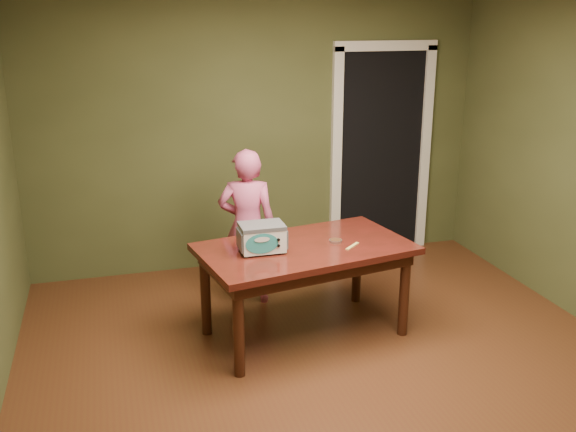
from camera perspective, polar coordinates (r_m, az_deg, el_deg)
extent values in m
plane|color=#512C17|center=(4.56, 5.33, -15.04)|extent=(5.00, 5.00, 0.00)
cube|color=#4B522B|center=(6.34, -2.58, 7.06)|extent=(4.50, 0.02, 2.60)
cube|color=black|center=(7.07, 7.20, 5.97)|extent=(0.90, 0.60, 2.10)
cube|color=black|center=(6.79, 8.24, 5.45)|extent=(0.90, 0.02, 2.10)
cube|color=white|center=(6.59, 4.31, 5.21)|extent=(0.10, 0.06, 2.20)
cube|color=white|center=(7.00, 12.05, 5.60)|extent=(0.10, 0.06, 2.20)
cube|color=white|center=(6.64, 8.72, 14.74)|extent=(1.10, 0.06, 0.10)
cube|color=#39140D|center=(4.94, 1.53, -2.93)|extent=(1.73, 1.16, 0.05)
cube|color=#33160C|center=(4.96, 1.52, -3.74)|extent=(1.59, 1.02, 0.10)
cylinder|color=#33160C|center=(4.53, -4.41, -10.13)|extent=(0.08, 0.08, 0.70)
cylinder|color=#33160C|center=(5.13, -7.35, -6.81)|extent=(0.08, 0.08, 0.70)
cylinder|color=#33160C|center=(5.15, 10.29, -6.82)|extent=(0.08, 0.08, 0.70)
cylinder|color=#33160C|center=(5.68, 6.14, -4.27)|extent=(0.08, 0.08, 0.70)
cylinder|color=#4C4F54|center=(4.71, -3.65, -3.60)|extent=(0.02, 0.02, 0.01)
cylinder|color=#4C4F54|center=(4.87, -4.08, -2.88)|extent=(0.02, 0.02, 0.01)
cylinder|color=#4C4F54|center=(4.76, -0.51, -3.29)|extent=(0.02, 0.02, 0.01)
cylinder|color=#4C4F54|center=(4.92, -1.04, -2.60)|extent=(0.02, 0.02, 0.01)
cube|color=silver|center=(4.78, -2.33, -1.99)|extent=(0.32, 0.23, 0.18)
cube|color=#4C4F54|center=(4.75, -2.35, -0.88)|extent=(0.33, 0.24, 0.03)
cube|color=#4C4F54|center=(4.75, -4.31, -2.17)|extent=(0.02, 0.21, 0.14)
cube|color=#4C4F54|center=(4.82, -0.39, -1.81)|extent=(0.02, 0.21, 0.14)
ellipsoid|color=teal|center=(4.67, -2.33, -2.49)|extent=(0.24, 0.01, 0.15)
cylinder|color=black|center=(4.68, -0.85, -2.12)|extent=(0.02, 0.01, 0.02)
cylinder|color=black|center=(4.70, -0.85, -2.66)|extent=(0.02, 0.01, 0.02)
cylinder|color=silver|center=(5.01, 4.25, -2.23)|extent=(0.10, 0.10, 0.02)
cylinder|color=#442816|center=(5.01, 4.25, -2.15)|extent=(0.09, 0.09, 0.01)
cube|color=#DDC560|center=(4.93, 5.75, -2.67)|extent=(0.15, 0.14, 0.01)
imported|color=#CD5482|center=(5.57, -3.63, -0.97)|extent=(0.57, 0.46, 1.38)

